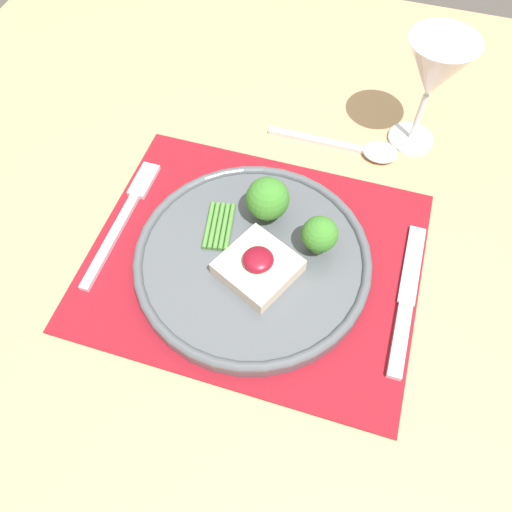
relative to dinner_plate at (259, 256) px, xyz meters
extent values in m
plane|color=#4C4742|center=(-0.01, 0.00, -0.78)|extent=(8.00, 8.00, 0.00)
cube|color=tan|center=(-0.01, 0.00, -0.03)|extent=(1.19, 1.23, 0.03)
cylinder|color=tan|center=(-0.53, 0.55, -0.42)|extent=(0.06, 0.06, 0.73)
cube|color=maroon|center=(-0.01, 0.00, -0.02)|extent=(0.40, 0.33, 0.00)
cylinder|color=#4C5156|center=(0.00, 0.00, -0.01)|extent=(0.29, 0.29, 0.02)
torus|color=#4C5156|center=(0.00, 0.00, 0.00)|extent=(0.29, 0.29, 0.01)
cube|color=beige|center=(0.01, -0.02, 0.01)|extent=(0.11, 0.11, 0.02)
ellipsoid|color=maroon|center=(0.01, -0.02, 0.03)|extent=(0.04, 0.04, 0.01)
cylinder|color=#84B256|center=(0.00, 0.06, 0.01)|extent=(0.01, 0.01, 0.02)
sphere|color=#387A28|center=(0.00, 0.06, 0.04)|extent=(0.05, 0.05, 0.05)
cylinder|color=#84B256|center=(0.07, 0.03, 0.01)|extent=(0.01, 0.01, 0.02)
sphere|color=#387A28|center=(0.07, 0.03, 0.03)|extent=(0.04, 0.04, 0.04)
cylinder|color=#4C8438|center=(-0.05, 0.03, 0.00)|extent=(0.02, 0.07, 0.01)
cylinder|color=#4C8438|center=(-0.05, 0.03, 0.00)|extent=(0.02, 0.07, 0.01)
cylinder|color=#4C8438|center=(-0.06, 0.03, 0.00)|extent=(0.02, 0.07, 0.01)
cylinder|color=#4C8438|center=(-0.07, 0.02, 0.00)|extent=(0.02, 0.07, 0.01)
cylinder|color=#4C8438|center=(-0.07, 0.02, 0.00)|extent=(0.02, 0.07, 0.01)
cube|color=silver|center=(-0.19, -0.02, -0.01)|extent=(0.01, 0.15, 0.01)
cube|color=silver|center=(-0.19, 0.08, -0.01)|extent=(0.02, 0.06, 0.01)
cube|color=silver|center=(0.18, -0.05, -0.01)|extent=(0.02, 0.09, 0.01)
cube|color=silver|center=(0.18, 0.05, -0.01)|extent=(0.02, 0.11, 0.00)
cube|color=silver|center=(0.02, 0.22, -0.02)|extent=(0.14, 0.01, 0.01)
ellipsoid|color=silver|center=(0.11, 0.22, -0.01)|extent=(0.05, 0.04, 0.01)
cylinder|color=white|center=(0.15, 0.27, -0.02)|extent=(0.06, 0.06, 0.01)
cylinder|color=white|center=(0.15, 0.27, 0.03)|extent=(0.01, 0.01, 0.08)
cone|color=white|center=(0.15, 0.27, 0.10)|extent=(0.09, 0.09, 0.08)
camera|label=1|loc=(0.09, -0.31, 0.51)|focal=35.00mm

